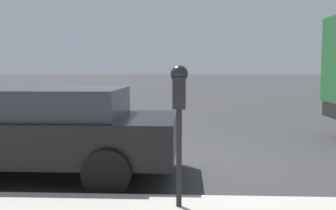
% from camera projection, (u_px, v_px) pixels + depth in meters
% --- Properties ---
extents(ground_plane, '(220.00, 220.00, 0.00)m').
position_uv_depth(ground_plane, '(135.00, 162.00, 6.97)').
color(ground_plane, '#333335').
extents(parking_meter, '(0.21, 0.19, 1.55)m').
position_uv_depth(parking_meter, '(179.00, 99.00, 4.22)').
color(parking_meter, black).
rests_on(parking_meter, sidewalk).
extents(car_black, '(2.12, 4.47, 1.36)m').
position_uv_depth(car_black, '(32.00, 129.00, 6.01)').
color(car_black, black).
rests_on(car_black, ground_plane).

